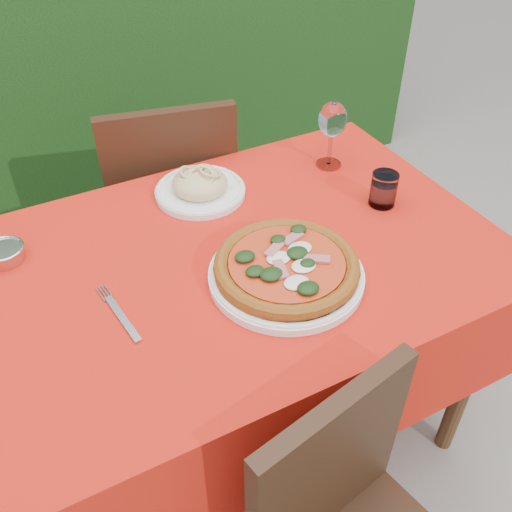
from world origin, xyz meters
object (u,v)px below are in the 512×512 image
pizza_plate (286,269)px  pasta_plate (200,187)px  steel_ramekin (5,254)px  chair_far (172,203)px  fork (123,319)px  water_glass (383,191)px  wine_glass (332,122)px

pizza_plate → pasta_plate: bearing=95.1°
pasta_plate → steel_ramekin: size_ratio=2.76×
pizza_plate → steel_ramekin: 0.66m
pizza_plate → pasta_plate: 0.41m
chair_far → fork: size_ratio=4.30×
chair_far → pizza_plate: (0.02, -0.72, 0.26)m
water_glass → steel_ramekin: 0.96m
chair_far → pizza_plate: chair_far is taller
wine_glass → fork: bearing=-156.3°
pasta_plate → wine_glass: size_ratio=1.24×
fork → steel_ramekin: size_ratio=2.36×
chair_far → water_glass: (0.39, -0.58, 0.27)m
water_glass → fork: water_glass is taller
wine_glass → chair_far: bearing=137.2°
chair_far → pasta_plate: (-0.02, -0.31, 0.26)m
steel_ramekin → water_glass: bearing=-13.9°
wine_glass → fork: wine_glass is taller
chair_far → pizza_plate: bearing=103.5°
chair_far → fork: (-0.35, -0.67, 0.23)m
pasta_plate → water_glass: (0.41, -0.27, 0.02)m
chair_far → pizza_plate: 0.76m
wine_glass → steel_ramekin: bearing=-179.9°
fork → steel_ramekin: bearing=113.4°
chair_far → pasta_plate: bearing=99.0°
pizza_plate → steel_ramekin: bearing=146.4°
pizza_plate → wine_glass: (0.36, 0.37, 0.11)m
fork → water_glass: bearing=0.0°
fork → steel_ramekin: 0.37m
pizza_plate → steel_ramekin: (-0.55, 0.37, -0.01)m
pasta_plate → fork: 0.49m
pizza_plate → water_glass: bearing=20.2°
chair_far → water_glass: 0.75m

